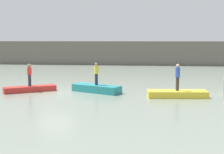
% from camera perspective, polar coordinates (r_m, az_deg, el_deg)
% --- Properties ---
extents(ground_plane, '(120.00, 120.00, 0.00)m').
position_cam_1_polar(ground_plane, '(23.83, -9.84, -2.71)').
color(ground_plane, gray).
extents(embankment_wall, '(80.00, 1.20, 3.50)m').
position_cam_1_polar(embankment_wall, '(48.05, -1.62, 4.24)').
color(embankment_wall, '#666056').
rests_on(embankment_wall, ground_plane).
extents(rowboat_red, '(3.68, 2.78, 0.41)m').
position_cam_1_polar(rowboat_red, '(24.59, -14.26, -2.05)').
color(rowboat_red, red).
rests_on(rowboat_red, ground_plane).
extents(rowboat_teal, '(3.83, 2.64, 0.54)m').
position_cam_1_polar(rowboat_teal, '(23.58, -2.76, -2.05)').
color(rowboat_teal, teal).
rests_on(rowboat_teal, ground_plane).
extents(rowboat_yellow, '(4.02, 1.61, 0.44)m').
position_cam_1_polar(rowboat_yellow, '(22.07, 11.41, -2.93)').
color(rowboat_yellow, gold).
rests_on(rowboat_yellow, ground_plane).
extents(person_red_shirt, '(0.32, 0.32, 1.65)m').
position_cam_1_polar(person_red_shirt, '(24.44, -14.33, 0.58)').
color(person_red_shirt, '#232838').
rests_on(person_red_shirt, rowboat_red).
extents(person_yellow_shirt, '(0.32, 0.32, 1.62)m').
position_cam_1_polar(person_yellow_shirt, '(23.43, -2.78, 0.78)').
color(person_yellow_shirt, '#232838').
rests_on(person_yellow_shirt, rowboat_teal).
extents(person_blue_shirt, '(0.32, 0.32, 1.79)m').
position_cam_1_polar(person_blue_shirt, '(21.90, 11.48, 0.20)').
color(person_blue_shirt, '#38332D').
rests_on(person_blue_shirt, rowboat_yellow).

